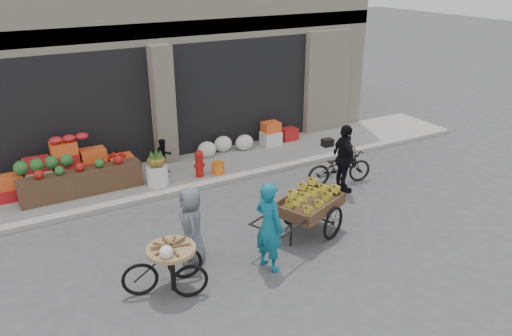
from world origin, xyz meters
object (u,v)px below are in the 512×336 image
vendor_grey (191,225)px  orange_bucket (218,168)px  pineapple_bin (157,175)px  cyclist (344,159)px  seated_person (164,156)px  tricycle_cart (171,261)px  fire_hydrant (199,162)px  bicycle (339,167)px  banana_cart (308,204)px  vendor_woman (269,226)px

vendor_grey → orange_bucket: bearing=161.7°
pineapple_bin → cyclist: bearing=-31.2°
seated_person → tricycle_cart: size_ratio=0.64×
fire_hydrant → orange_bucket: 0.55m
pineapple_bin → bicycle: bicycle is taller
pineapple_bin → orange_bucket: bearing=-3.6°
fire_hydrant → banana_cart: size_ratio=0.28×
tricycle_cart → vendor_grey: (0.66, 0.68, 0.18)m
vendor_grey → seated_person: bearing=-178.4°
fire_hydrant → seated_person: 0.96m
fire_hydrant → seated_person: size_ratio=0.76×
pineapple_bin → vendor_grey: (-0.49, -3.37, 0.38)m
orange_bucket → fire_hydrant: bearing=174.3°
orange_bucket → banana_cart: banana_cart is taller
banana_cart → vendor_grey: (-2.40, 0.29, 0.03)m
orange_bucket → cyclist: 3.27m
fire_hydrant → vendor_grey: size_ratio=0.48×
banana_cart → orange_bucket: bearing=73.2°
fire_hydrant → banana_cart: bearing=-77.3°
orange_bucket → cyclist: cyclist is taller
seated_person → bicycle: 4.49m
fire_hydrant → cyclist: bearing=-39.6°
tricycle_cart → banana_cart: bearing=20.8°
vendor_woman → cyclist: bearing=-74.4°
fire_hydrant → orange_bucket: (0.50, -0.05, -0.23)m
pineapple_bin → seated_person: size_ratio=0.56×
tricycle_cart → vendor_grey: vendor_grey is taller
vendor_woman → fire_hydrant: bearing=-21.3°
banana_cart → tricycle_cart: banana_cart is taller
vendor_grey → bicycle: 4.80m
vendor_woman → tricycle_cart: bearing=67.6°
vendor_grey → cyclist: bearing=117.3°
pineapple_bin → banana_cart: bearing=-62.4°
vendor_woman → vendor_grey: bearing=35.8°
banana_cart → vendor_grey: vendor_grey is taller
seated_person → cyclist: 4.58m
pineapple_bin → vendor_woman: size_ratio=0.30×
pineapple_bin → cyclist: size_ratio=0.31×
bicycle → banana_cart: bearing=139.6°
tricycle_cart → cyclist: size_ratio=0.86×
pineapple_bin → tricycle_cart: bearing=-105.9°
seated_person → vendor_grey: 4.07m
orange_bucket → tricycle_cart: tricycle_cart is taller
pineapple_bin → fire_hydrant: fire_hydrant is taller
seated_person → bicycle: (3.69, -2.56, -0.13)m
vendor_woman → bicycle: (3.46, 2.33, -0.41)m
vendor_grey → bicycle: size_ratio=0.87×
fire_hydrant → vendor_grey: (-1.59, -3.32, 0.24)m
banana_cart → cyclist: cyclist is taller
banana_cart → vendor_woman: size_ratio=1.48×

